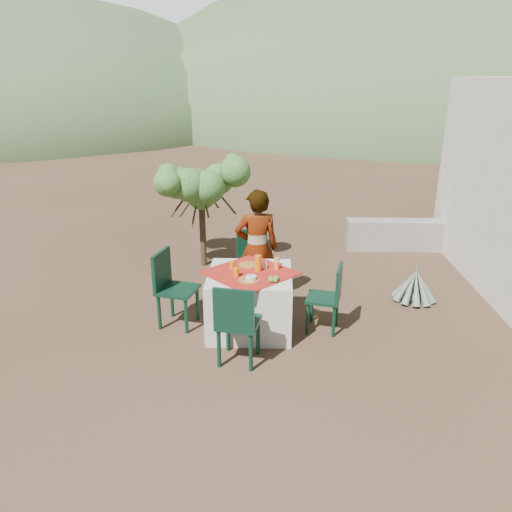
# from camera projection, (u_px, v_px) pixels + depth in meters

# --- Properties ---
(ground) EXTENTS (160.00, 160.00, 0.00)m
(ground) POSITION_uv_depth(u_px,v_px,m) (194.00, 337.00, 6.12)
(ground) COLOR #392819
(ground) RESTS_ON ground
(table) EXTENTS (1.30, 1.30, 0.76)m
(table) POSITION_uv_depth(u_px,v_px,m) (250.00, 301.00, 6.23)
(table) COLOR silver
(table) RESTS_ON ground
(chair_far) EXTENTS (0.54, 0.54, 0.96)m
(chair_far) POSITION_uv_depth(u_px,v_px,m) (254.00, 260.00, 7.15)
(chair_far) COLOR black
(chair_far) RESTS_ON ground
(chair_near) EXTENTS (0.52, 0.52, 0.96)m
(chair_near) POSITION_uv_depth(u_px,v_px,m) (237.00, 321.00, 5.38)
(chair_near) COLOR black
(chair_near) RESTS_ON ground
(chair_left) EXTENTS (0.55, 0.55, 0.98)m
(chair_left) POSITION_uv_depth(u_px,v_px,m) (171.00, 285.00, 6.28)
(chair_left) COLOR black
(chair_left) RESTS_ON ground
(chair_right) EXTENTS (0.48, 0.48, 0.87)m
(chair_right) POSITION_uv_depth(u_px,v_px,m) (329.00, 295.00, 6.14)
(chair_right) COLOR black
(chair_right) RESTS_ON ground
(person) EXTENTS (0.66, 0.49, 1.64)m
(person) POSITION_uv_depth(u_px,v_px,m) (257.00, 249.00, 6.73)
(person) COLOR #8C6651
(person) RESTS_ON ground
(shrub_tree) EXTENTS (1.38, 1.36, 1.62)m
(shrub_tree) POSITION_uv_depth(u_px,v_px,m) (205.00, 190.00, 8.05)
(shrub_tree) COLOR #3F2C1F
(shrub_tree) RESTS_ON ground
(agave) EXTENTS (0.62, 0.62, 0.66)m
(agave) POSITION_uv_depth(u_px,v_px,m) (415.00, 286.00, 7.04)
(agave) COLOR slate
(agave) RESTS_ON ground
(stone_wall) EXTENTS (2.60, 0.35, 0.55)m
(stone_wall) POSITION_uv_depth(u_px,v_px,m) (418.00, 235.00, 9.09)
(stone_wall) COLOR gray
(stone_wall) RESTS_ON ground
(hill_near_left) EXTENTS (40.00, 40.00, 16.00)m
(hill_near_left) POSITION_uv_depth(u_px,v_px,m) (5.00, 120.00, 34.90)
(hill_near_left) COLOR #364E2C
(hill_near_left) RESTS_ON ground
(hill_near_right) EXTENTS (48.00, 48.00, 20.00)m
(hill_near_right) POSITION_uv_depth(u_px,v_px,m) (415.00, 114.00, 39.48)
(hill_near_right) COLOR #364E2C
(hill_near_right) RESTS_ON ground
(hill_far_center) EXTENTS (60.00, 60.00, 24.00)m
(hill_far_center) POSITION_uv_depth(u_px,v_px,m) (231.00, 103.00, 55.05)
(hill_far_center) COLOR gray
(hill_far_center) RESTS_ON ground
(plate_far) EXTENTS (0.24, 0.24, 0.01)m
(plate_far) POSITION_uv_depth(u_px,v_px,m) (248.00, 265.00, 6.31)
(plate_far) COLOR brown
(plate_far) RESTS_ON table
(plate_near) EXTENTS (0.24, 0.24, 0.01)m
(plate_near) POSITION_uv_depth(u_px,v_px,m) (249.00, 280.00, 5.85)
(plate_near) COLOR brown
(plate_near) RESTS_ON table
(glass_far) EXTENTS (0.06, 0.06, 0.10)m
(glass_far) POSITION_uv_depth(u_px,v_px,m) (232.00, 265.00, 6.18)
(glass_far) COLOR orange
(glass_far) RESTS_ON table
(glass_near) EXTENTS (0.07, 0.07, 0.11)m
(glass_near) POSITION_uv_depth(u_px,v_px,m) (236.00, 272.00, 5.95)
(glass_near) COLOR orange
(glass_near) RESTS_ON table
(juice_pitcher) EXTENTS (0.09, 0.09, 0.20)m
(juice_pitcher) POSITION_uv_depth(u_px,v_px,m) (258.00, 263.00, 6.11)
(juice_pitcher) COLOR orange
(juice_pitcher) RESTS_ON table
(bowl_plate) EXTENTS (0.22, 0.22, 0.01)m
(bowl_plate) POSITION_uv_depth(u_px,v_px,m) (251.00, 280.00, 5.84)
(bowl_plate) COLOR brown
(bowl_plate) RESTS_ON table
(white_bowl) EXTENTS (0.13, 0.13, 0.05)m
(white_bowl) POSITION_uv_depth(u_px,v_px,m) (251.00, 278.00, 5.83)
(white_bowl) COLOR silver
(white_bowl) RESTS_ON bowl_plate
(jar_left) EXTENTS (0.07, 0.07, 0.10)m
(jar_left) POSITION_uv_depth(u_px,v_px,m) (277.00, 265.00, 6.18)
(jar_left) COLOR orange
(jar_left) RESTS_ON table
(jar_right) EXTENTS (0.06, 0.06, 0.09)m
(jar_right) POSITION_uv_depth(u_px,v_px,m) (277.00, 261.00, 6.31)
(jar_right) COLOR orange
(jar_right) RESTS_ON table
(napkin_holder) EXTENTS (0.06, 0.04, 0.08)m
(napkin_holder) POSITION_uv_depth(u_px,v_px,m) (264.00, 265.00, 6.20)
(napkin_holder) COLOR silver
(napkin_holder) RESTS_ON table
(fruit_cluster) EXTENTS (0.13, 0.12, 0.06)m
(fruit_cluster) POSITION_uv_depth(u_px,v_px,m) (273.00, 279.00, 5.81)
(fruit_cluster) COLOR #558931
(fruit_cluster) RESTS_ON table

